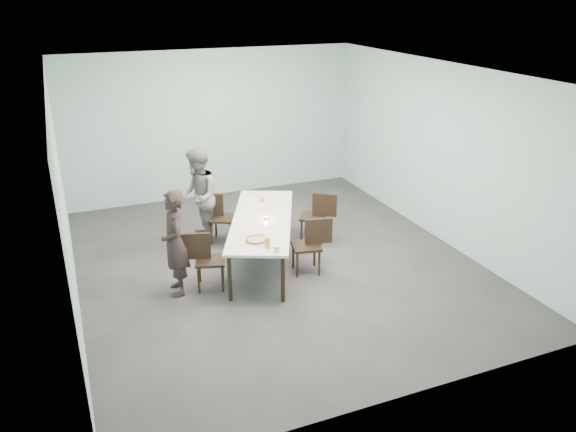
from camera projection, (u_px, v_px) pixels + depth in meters
name	position (u px, v px, depth m)	size (l,w,h in m)	color
ground	(276.00, 262.00, 9.01)	(7.00, 7.00, 0.00)	#333335
room_shell	(275.00, 139.00, 8.25)	(6.02, 7.02, 3.01)	#A6D1CF
table	(262.00, 222.00, 8.77)	(1.87, 2.74, 0.75)	white
chair_near_left	(204.00, 256.00, 8.08)	(0.65, 0.52, 0.87)	black
chair_far_left	(218.00, 214.00, 9.60)	(0.65, 0.57, 0.87)	black
chair_near_right	(311.00, 242.00, 8.55)	(0.64, 0.50, 0.87)	black
chair_far_right	(318.00, 214.00, 9.62)	(0.63, 0.59, 0.87)	black
diner_near	(175.00, 243.00, 7.85)	(0.57, 0.37, 1.55)	black
diner_far	(198.00, 197.00, 9.43)	(0.81, 0.63, 1.66)	slate
pizza	(256.00, 240.00, 7.97)	(0.34, 0.34, 0.04)	white
side_plate	(267.00, 232.00, 8.25)	(0.18, 0.18, 0.01)	white
beer_glass	(268.00, 243.00, 7.75)	(0.08, 0.08, 0.15)	gold
water_tumbler	(276.00, 249.00, 7.63)	(0.08, 0.08, 0.09)	silver
tealight	(266.00, 218.00, 8.73)	(0.06, 0.06, 0.05)	silver
amber_tumbler	(262.00, 200.00, 9.41)	(0.07, 0.07, 0.08)	gold
menu	(254.00, 200.00, 9.50)	(0.30, 0.22, 0.01)	silver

